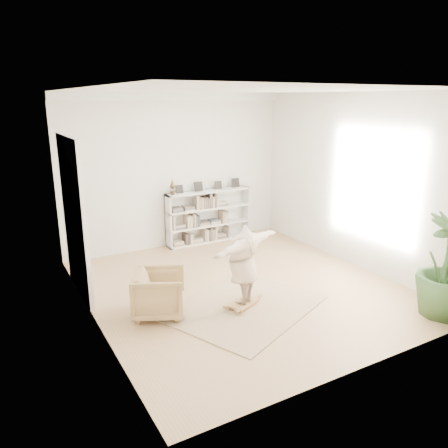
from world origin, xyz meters
name	(u,v)px	position (x,y,z in m)	size (l,w,h in m)	color
floor	(242,287)	(0.00, 0.00, 0.00)	(6.00, 6.00, 0.00)	#A87E56
room_shell	(175,96)	(0.00, 2.94, 3.51)	(6.00, 6.00, 6.00)	silver
doors	(75,219)	(-2.70, 1.30, 1.40)	(0.09, 1.78, 2.92)	white
bookshelf	(208,217)	(0.74, 2.82, 0.64)	(2.20, 0.35, 1.64)	silver
armchair	(159,293)	(-1.76, -0.26, 0.38)	(0.81, 0.84, 0.76)	tan
rug	(243,307)	(-0.42, -0.71, 0.01)	(2.50, 2.00, 0.02)	tan
rocker_board	(243,303)	(-0.42, -0.71, 0.07)	(0.62, 0.51, 0.11)	olive
person	(244,262)	(-0.42, -0.71, 0.83)	(1.70, 0.46, 1.38)	beige
houseplant	(447,267)	(2.30, -2.55, 0.85)	(0.95, 0.95, 1.70)	#33542A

